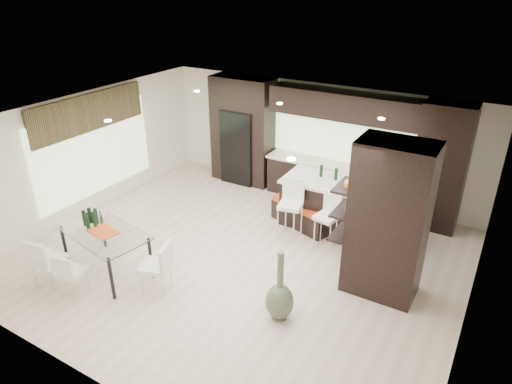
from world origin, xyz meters
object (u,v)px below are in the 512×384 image
Objects in this scene: stool_mid at (326,227)px; chair_end at (156,269)px; stool_right at (364,235)px; kitchen_island at (342,206)px; stool_left at (290,215)px; floor_vase at (280,286)px; chair_far at (49,263)px; bench at (302,214)px; chair_near at (73,275)px; dining_table at (107,252)px.

chair_end is (-1.94, -2.77, -0.02)m from stool_mid.
stool_right reaches higher than chair_end.
kitchen_island is 2.49× the size of stool_left.
stool_right is at bearing 75.51° from floor_vase.
kitchen_island is at bearing 41.08° from chair_far.
chair_end is at bearing -153.89° from stool_right.
stool_left is at bearing 41.68° from chair_far.
floor_vase is at bearing -78.00° from stool_left.
stool_mid is 0.66× the size of bench.
kitchen_island is at bearing 43.41° from chair_near.
floor_vase is 3.33m from dining_table.
chair_near is at bearing -79.21° from dining_table.
stool_mid is 1.05× the size of chair_end.
chair_end is at bearing 10.79° from dining_table.
chair_far is at bearing -130.84° from kitchen_island.
bench is 1.61× the size of chair_end.
chair_end is at bearing -119.56° from kitchen_island.
dining_table is at bearing -106.44° from bench.
chair_near is (-3.11, -3.53, -0.08)m from stool_mid.
kitchen_island is 2.41× the size of stool_right.
kitchen_island is at bearing 38.69° from bench.
bench is at bearing -161.29° from kitchen_island.
chair_near reaches higher than bench.
chair_near is (0.00, -0.76, -0.03)m from dining_table.
dining_table is (-3.88, -2.74, -0.12)m from stool_right.
floor_vase reaches higher than bench.
dining_table is 1.95× the size of chair_end.
stool_mid is 2.32m from floor_vase.
stool_mid is 0.78m from stool_right.
stool_mid reaches higher than dining_table.
floor_vase is 1.37× the size of chair_far.
floor_vase is at bearing 9.21° from chair_near.
chair_end is at bearing 21.94° from chair_near.
dining_table is (-3.11, -3.62, -0.12)m from kitchen_island.
kitchen_island is 2.83× the size of chair_far.
stool_mid reaches higher than bench.
dining_table reaches higher than chair_near.
bench is at bearing 108.39° from floor_vase.
kitchen_island is 1.81× the size of bench.
bench is at bearing 49.02° from chair_near.
kitchen_island is 2.07× the size of floor_vase.
stool_mid is at bearing 35.00° from chair_far.
stool_mid reaches higher than chair_far.
chair_end is (-1.17, -3.34, 0.17)m from bench.
kitchen_island reaches higher than stool_left.
chair_far is at bearing 95.41° from chair_end.
floor_vase is at bearing -97.46° from chair_end.
stool_mid is (0.00, -0.85, -0.07)m from kitchen_island.
stool_mid is 3.38m from chair_end.
chair_end reaches higher than dining_table.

